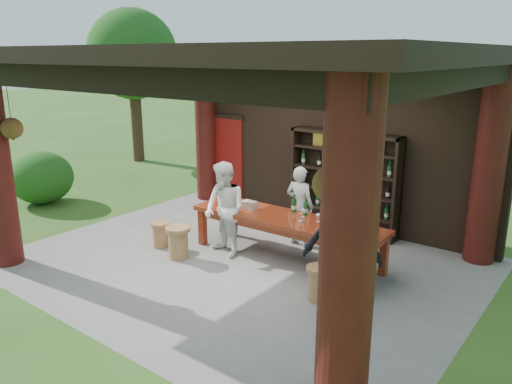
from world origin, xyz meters
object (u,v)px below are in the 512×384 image
Objects in this scene: tasting_table at (287,224)px; guest_woman at (225,210)px; stool_near_left at (178,242)px; stool_near_right at (319,283)px; wine_shelf at (343,182)px; stool_far_left at (161,234)px; host at (300,206)px; napkin_basket at (249,205)px; guest_man at (343,239)px.

guest_woman is (-0.95, -0.51, 0.19)m from tasting_table.
stool_near_right is at bearing 3.23° from stool_near_left.
guest_woman is at bearing -113.37° from wine_shelf.
stool_far_left is (-0.63, 0.16, -0.05)m from stool_near_left.
wine_shelf is 1.52× the size of host.
napkin_basket reaches higher than stool_near_left.
stool_far_left is 3.59m from guest_man.
guest_man is at bearing -62.07° from wine_shelf.
guest_woman is (0.54, 0.60, 0.53)m from stool_near_left.
stool_far_left is 2.58m from host.
tasting_table is at bearing 102.08° from host.
stool_near_left is 1.11× the size of stool_near_right.
napkin_basket is at bearing 35.11° from stool_far_left.
host is at bearing 105.64° from tasting_table.
wine_shelf is 4.44× the size of stool_near_right.
stool_near_left is at bearing -143.22° from tasting_table.
tasting_table is 1.59m from stool_near_right.
stool_far_left is at bearing -155.81° from tasting_table.
guest_man is (3.52, 0.29, 0.63)m from stool_far_left.
tasting_table reaches higher than stool_near_right.
stool_near_left is 2.98m from guest_man.
wine_shelf is 4.82× the size of stool_far_left.
stool_near_left reaches higher than stool_far_left.
wine_shelf is at bearing 81.33° from guest_woman.
host is at bearing 73.13° from guest_woman.
wine_shelf reaches higher than stool_near_right.
guest_woman is 2.36m from guest_man.
guest_man reaches higher than napkin_basket.
stool_far_left is 0.27× the size of guest_man.
guest_man is (0.19, 0.29, 0.61)m from stool_near_right.
guest_man is 2.29m from napkin_basket.
wine_shelf is at bearing 65.22° from napkin_basket.
stool_near_right is 2.28m from guest_woman.
guest_woman is at bearing 20.75° from stool_far_left.
stool_near_right is at bearing -140.36° from guest_man.
stool_far_left is (-2.19, -2.80, -0.75)m from wine_shelf.
stool_far_left is at bearing 165.64° from stool_near_left.
guest_man is at bearing 10.88° from guest_woman.
stool_near_left is 0.97m from guest_woman.
tasting_table is (-0.07, -1.85, -0.36)m from wine_shelf.
stool_near_left is at bearing -176.77° from stool_near_right.
napkin_basket is (1.33, 0.93, 0.57)m from stool_far_left.
guest_woman is at bearing -107.72° from napkin_basket.
tasting_table is at bearing -92.24° from wine_shelf.
stool_near_left is 0.32× the size of guest_man.
guest_man reaches higher than stool_far_left.
stool_far_left is at bearing 166.97° from guest_man.
stool_near_right is 0.70m from guest_man.
stool_near_right is (1.22, -0.96, -0.37)m from tasting_table.
host reaches higher than napkin_basket.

